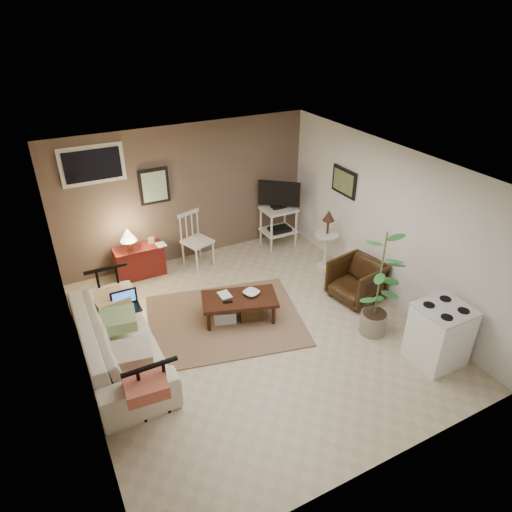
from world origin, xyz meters
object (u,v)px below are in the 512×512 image
side_table (327,233)px  stove (439,334)px  sofa (117,333)px  potted_plant (380,281)px  tv_stand (279,213)px  spindle_chair (197,241)px  armchair (357,279)px  red_console (139,259)px  coffee_table (239,307)px

side_table → stove: side_table is taller
sofa → potted_plant: potted_plant is taller
tv_stand → stove: bearing=-86.5°
spindle_chair → armchair: size_ratio=1.36×
tv_stand → armchair: bearing=-85.0°
spindle_chair → potted_plant: (1.50, -2.93, 0.40)m
sofa → stove: bearing=-117.3°
armchair → potted_plant: 0.99m
sofa → side_table: bearing=-78.8°
red_console → spindle_chair: size_ratio=0.96×
red_console → tv_stand: bearing=-2.9°
sofa → armchair: bearing=-94.4°
red_console → potted_plant: bearing=-50.3°
red_console → tv_stand: (2.64, -0.14, 0.36)m
side_table → armchair: size_ratio=1.51×
spindle_chair → potted_plant: 3.31m
red_console → armchair: 3.60m
potted_plant → side_table: bearing=76.0°
sofa → spindle_chair: bearing=-44.0°
sofa → stove: size_ratio=2.76×
tv_stand → side_table: 1.13m
red_console → sofa: bearing=-111.7°
sofa → red_console: bearing=-21.7°
sofa → side_table: (3.74, 0.74, 0.22)m
armchair → side_table: bearing=162.0°
coffee_table → stove: stove is taller
coffee_table → tv_stand: 2.47m
side_table → armchair: side_table is taller
sofa → tv_stand: (3.42, 1.82, 0.23)m
coffee_table → sofa: sofa is taller
red_console → stove: (2.87, -3.84, 0.09)m
armchair → stove: (0.04, -1.61, 0.06)m
sofa → red_console: size_ratio=2.49×
stove → red_console: bearing=126.7°
coffee_table → side_table: (2.00, 0.67, 0.44)m
coffee_table → sofa: bearing=-177.8°
coffee_table → red_console: (-0.96, 1.89, 0.09)m
potted_plant → sofa: bearing=162.0°
red_console → stove: size_ratio=1.11×
coffee_table → red_console: size_ratio=1.29×
red_console → tv_stand: 2.66m
spindle_chair → armchair: bearing=-49.7°
side_table → sofa: bearing=-168.8°
tv_stand → armchair: 2.13m
red_console → armchair: size_ratio=1.30×
stove → spindle_chair: bearing=116.3°
red_console → armchair: red_console is taller
armchair → potted_plant: size_ratio=0.44×
stove → side_table: bearing=87.9°
stove → sofa: bearing=152.7°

